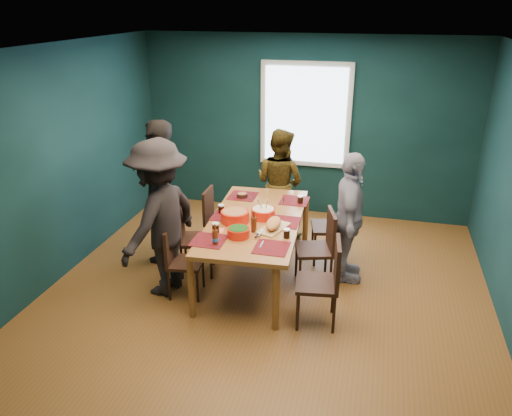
{
  "coord_description": "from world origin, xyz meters",
  "views": [
    {
      "loc": [
        1.09,
        -4.85,
        3.12
      ],
      "look_at": [
        -0.21,
        0.3,
        0.91
      ],
      "focal_mm": 35.0,
      "sensor_mm": 36.0,
      "label": 1
    }
  ],
  "objects_px": {
    "chair_right_near": "(326,276)",
    "person_back": "(280,183)",
    "person_right": "(349,218)",
    "cutting_board": "(273,224)",
    "chair_right_mid": "(322,243)",
    "person_near_left": "(160,219)",
    "bowl_salad": "(235,216)",
    "bowl_herbs": "(238,232)",
    "dining_table": "(255,225)",
    "bowl_dumpling": "(263,213)",
    "chair_left_mid": "(190,233)",
    "chair_right_far": "(337,220)",
    "chair_left_far": "(215,215)",
    "chair_left_near": "(178,256)",
    "person_far_left": "(159,192)"
  },
  "relations": [
    {
      "from": "person_right",
      "to": "cutting_board",
      "type": "xyz_separation_m",
      "value": [
        -0.79,
        -0.48,
        0.05
      ]
    },
    {
      "from": "dining_table",
      "to": "cutting_board",
      "type": "distance_m",
      "value": 0.36
    },
    {
      "from": "chair_left_mid",
      "to": "person_back",
      "type": "xyz_separation_m",
      "value": [
        0.82,
        1.37,
        0.24
      ]
    },
    {
      "from": "chair_right_near",
      "to": "person_back",
      "type": "distance_m",
      "value": 2.22
    },
    {
      "from": "dining_table",
      "to": "bowl_dumpling",
      "type": "xyz_separation_m",
      "value": [
        0.08,
        0.06,
        0.14
      ]
    },
    {
      "from": "chair_left_far",
      "to": "chair_right_mid",
      "type": "bearing_deg",
      "value": -21.57
    },
    {
      "from": "chair_left_far",
      "to": "person_near_left",
      "type": "height_order",
      "value": "person_near_left"
    },
    {
      "from": "bowl_herbs",
      "to": "person_right",
      "type": "bearing_deg",
      "value": 34.55
    },
    {
      "from": "chair_right_far",
      "to": "chair_right_mid",
      "type": "distance_m",
      "value": 0.65
    },
    {
      "from": "chair_right_near",
      "to": "bowl_herbs",
      "type": "xyz_separation_m",
      "value": [
        -0.98,
        0.2,
        0.29
      ]
    },
    {
      "from": "cutting_board",
      "to": "chair_right_near",
      "type": "bearing_deg",
      "value": -18.1
    },
    {
      "from": "person_near_left",
      "to": "bowl_salad",
      "type": "height_order",
      "value": "person_near_left"
    },
    {
      "from": "chair_left_far",
      "to": "bowl_dumpling",
      "type": "relative_size",
      "value": 3.01
    },
    {
      "from": "chair_right_far",
      "to": "bowl_salad",
      "type": "relative_size",
      "value": 2.96
    },
    {
      "from": "person_far_left",
      "to": "bowl_herbs",
      "type": "xyz_separation_m",
      "value": [
        1.24,
        -0.72,
        -0.08
      ]
    },
    {
      "from": "chair_left_mid",
      "to": "bowl_herbs",
      "type": "relative_size",
      "value": 3.8
    },
    {
      "from": "chair_left_far",
      "to": "person_right",
      "type": "bearing_deg",
      "value": -12.4
    },
    {
      "from": "chair_left_mid",
      "to": "person_back",
      "type": "bearing_deg",
      "value": 44.6
    },
    {
      "from": "dining_table",
      "to": "chair_right_mid",
      "type": "height_order",
      "value": "chair_right_mid"
    },
    {
      "from": "chair_right_far",
      "to": "person_far_left",
      "type": "relative_size",
      "value": 0.52
    },
    {
      "from": "chair_left_mid",
      "to": "chair_left_near",
      "type": "distance_m",
      "value": 0.5
    },
    {
      "from": "dining_table",
      "to": "person_back",
      "type": "bearing_deg",
      "value": 85.85
    },
    {
      "from": "person_far_left",
      "to": "person_near_left",
      "type": "distance_m",
      "value": 0.81
    },
    {
      "from": "cutting_board",
      "to": "chair_left_mid",
      "type": "bearing_deg",
      "value": -170.03
    },
    {
      "from": "chair_left_far",
      "to": "person_near_left",
      "type": "distance_m",
      "value": 1.23
    },
    {
      "from": "dining_table",
      "to": "chair_left_near",
      "type": "height_order",
      "value": "chair_left_near"
    },
    {
      "from": "chair_left_near",
      "to": "bowl_dumpling",
      "type": "xyz_separation_m",
      "value": [
        0.83,
        0.61,
        0.36
      ]
    },
    {
      "from": "person_far_left",
      "to": "person_right",
      "type": "distance_m",
      "value": 2.36
    },
    {
      "from": "chair_right_near",
      "to": "bowl_salad",
      "type": "height_order",
      "value": "chair_right_near"
    },
    {
      "from": "person_near_left",
      "to": "bowl_herbs",
      "type": "xyz_separation_m",
      "value": [
        0.89,
        0.01,
        -0.06
      ]
    },
    {
      "from": "chair_right_near",
      "to": "person_right",
      "type": "bearing_deg",
      "value": 74.33
    },
    {
      "from": "dining_table",
      "to": "chair_left_far",
      "type": "height_order",
      "value": "chair_left_far"
    },
    {
      "from": "bowl_dumpling",
      "to": "person_near_left",
      "type": "bearing_deg",
      "value": -151.16
    },
    {
      "from": "chair_left_mid",
      "to": "chair_right_far",
      "type": "relative_size",
      "value": 0.96
    },
    {
      "from": "chair_right_far",
      "to": "bowl_dumpling",
      "type": "height_order",
      "value": "bowl_dumpling"
    },
    {
      "from": "person_near_left",
      "to": "bowl_herbs",
      "type": "distance_m",
      "value": 0.9
    },
    {
      "from": "chair_right_near",
      "to": "chair_left_near",
      "type": "bearing_deg",
      "value": 167.16
    },
    {
      "from": "bowl_salad",
      "to": "bowl_herbs",
      "type": "bearing_deg",
      "value": -68.12
    },
    {
      "from": "dining_table",
      "to": "person_back",
      "type": "distance_m",
      "value": 1.32
    },
    {
      "from": "dining_table",
      "to": "chair_left_mid",
      "type": "xyz_separation_m",
      "value": [
        -0.81,
        -0.05,
        -0.18
      ]
    },
    {
      "from": "chair_right_mid",
      "to": "chair_right_near",
      "type": "height_order",
      "value": "chair_right_near"
    },
    {
      "from": "bowl_salad",
      "to": "chair_left_near",
      "type": "bearing_deg",
      "value": -142.5
    },
    {
      "from": "chair_right_near",
      "to": "chair_left_far",
      "type": "bearing_deg",
      "value": 133.28
    },
    {
      "from": "chair_right_mid",
      "to": "person_back",
      "type": "height_order",
      "value": "person_back"
    },
    {
      "from": "chair_left_near",
      "to": "cutting_board",
      "type": "height_order",
      "value": "cutting_board"
    },
    {
      "from": "chair_left_far",
      "to": "bowl_dumpling",
      "type": "bearing_deg",
      "value": -36.65
    },
    {
      "from": "chair_left_mid",
      "to": "person_right",
      "type": "height_order",
      "value": "person_right"
    },
    {
      "from": "person_back",
      "to": "person_near_left",
      "type": "relative_size",
      "value": 0.85
    },
    {
      "from": "chair_right_near",
      "to": "cutting_board",
      "type": "bearing_deg",
      "value": 135.76
    },
    {
      "from": "chair_right_mid",
      "to": "bowl_herbs",
      "type": "xyz_separation_m",
      "value": [
        -0.84,
        -0.57,
        0.3
      ]
    }
  ]
}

